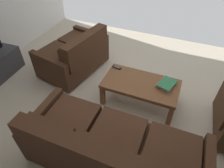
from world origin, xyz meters
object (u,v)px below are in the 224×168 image
loveseat_near (75,55)px  tv_remote (117,68)px  book_stack (166,84)px  sofa_main (112,151)px  coffee_table (141,86)px

loveseat_near → tv_remote: 0.93m
loveseat_near → book_stack: (-1.77, 0.27, 0.09)m
loveseat_near → book_stack: 1.80m
sofa_main → tv_remote: size_ratio=12.73×
book_stack → tv_remote: (0.86, -0.12, -0.02)m
sofa_main → loveseat_near: sofa_main is taller
sofa_main → tv_remote: bearing=-70.7°
loveseat_near → tv_remote: (-0.92, 0.15, 0.07)m
coffee_table → tv_remote: tv_remote is taller
sofa_main → book_stack: size_ratio=5.95×
coffee_table → book_stack: book_stack is taller
coffee_table → loveseat_near: bearing=-14.5°
loveseat_near → coffee_table: size_ratio=1.18×
sofa_main → tv_remote: (0.50, -1.42, 0.07)m
book_stack → sofa_main: bearing=74.6°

